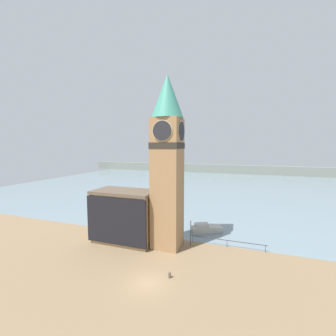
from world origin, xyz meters
The scene contains 9 objects.
ground_plane centered at (0.00, 0.00, 0.00)m, with size 160.00×160.00×0.00m, color #846B4C.
water centered at (0.00, 73.10, 0.00)m, with size 160.00×120.00×0.00m.
far_shoreline centered at (0.00, 113.10, 2.50)m, with size 180.00×3.00×5.00m.
pier_railing centered at (7.75, 12.85, 0.96)m, with size 11.68×0.08×1.09m.
clock_tower centered at (-1.19, 10.04, 14.01)m, with size 4.84×4.84×26.39m.
pier_building centered at (-8.55, 9.51, 4.28)m, with size 10.37×5.71×8.52m.
boat_near centered at (3.54, 18.04, 0.64)m, with size 5.82×4.38×1.64m.
mooring_bollard_near centered at (1.99, 1.93, 0.40)m, with size 0.34×0.34×0.75m.
lamp_post centered at (2.24, 11.40, 2.83)m, with size 0.32×0.32×4.06m.
Camera 1 is at (10.35, -22.16, 15.68)m, focal length 24.00 mm.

